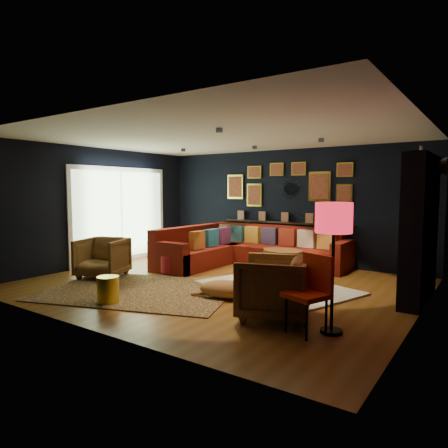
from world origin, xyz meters
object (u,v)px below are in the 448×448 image
Objects in this scene: sectional at (242,251)px; gold_stool at (108,290)px; floor_lamp at (334,224)px; coffee_table at (282,255)px; orange_chair at (311,287)px; dog at (227,286)px; pouf at (173,263)px; armchair_right at (273,284)px; armchair_left at (102,256)px.

gold_stool is (-0.04, -3.69, -0.12)m from sectional.
sectional is 4.44m from floor_lamp.
floor_lamp is (1.93, -2.59, 0.89)m from coffee_table.
dog is (-1.62, 0.62, -0.34)m from orange_chair.
sectional is 1.70m from pouf.
gold_stool is at bearing -167.80° from floor_lamp.
coffee_table is 0.69× the size of floor_lamp.
pouf is at bearing -148.89° from coffee_table.
coffee_table is 2.72m from armchair_right.
armchair_right is at bearing -25.26° from armchair_left.
pouf is 0.42× the size of dog.
orange_chair is 1.77m from dog.
coffee_table is at bearing 142.35° from orange_chair.
coffee_table is (1.19, -0.42, 0.08)m from sectional.
dog is at bearing -25.99° from pouf.
armchair_left is 2.08× the size of gold_stool.
pouf is at bearing 176.27° from orange_chair.
floor_lamp is (3.11, -3.01, 0.97)m from sectional.
sectional is 3.70m from armchair_right.
orange_chair is at bearing -38.61° from dog.
armchair_left is at bearing -128.40° from pouf.
gold_stool is at bearing -90.68° from sectional.
floor_lamp reaches higher than gold_stool.
armchair_right is 0.58× the size of floor_lamp.
gold_stool is 1.78m from dog.
gold_stool is 0.44× the size of orange_chair.
pouf is at bearing 30.74° from armchair_left.
orange_chair is at bearing 10.90° from gold_stool.
pouf is at bearing -132.81° from armchair_right.
pouf is 1.38m from armchair_left.
floor_lamp is (0.82, -0.10, 0.84)m from armchair_right.
orange_chair is (3.59, -1.58, 0.35)m from pouf.
coffee_table is at bearing 31.11° from pouf.
coffee_table is at bearing 69.41° from gold_stool.
orange_chair reaches higher than armchair_right.
coffee_table is 1.19× the size of armchair_right.
gold_stool is at bearing -89.65° from armchair_right.
sectional is 1.26m from coffee_table.
floor_lamp is at bearing -53.36° from coffee_table.
pouf is 2.24m from gold_stool.
sectional is at bearing 38.78° from armchair_left.
orange_chair reaches higher than armchair_left.
dog is (-1.83, 0.50, -1.08)m from floor_lamp.
pouf is at bearing 158.95° from floor_lamp.
orange_chair is at bearing -47.13° from sectional.
dog is at bearing -129.89° from armchair_right.
coffee_table reaches higher than gold_stool.
armchair_right is (2.98, -1.36, 0.25)m from pouf.
armchair_right is 0.66m from orange_chair.
floor_lamp is (4.64, -0.40, 0.87)m from armchair_left.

